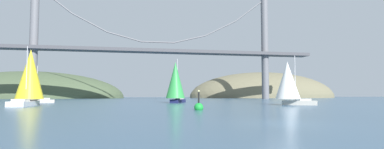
{
  "coord_description": "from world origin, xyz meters",
  "views": [
    {
      "loc": [
        -9.57,
        -18.58,
        1.91
      ],
      "look_at": [
        0.0,
        29.44,
        5.05
      ],
      "focal_mm": 28.64,
      "sensor_mm": 36.0,
      "label": 1
    }
  ],
  "objects_px": {
    "sailboat_white_mainsail": "(288,82)",
    "sailboat_green_sail": "(176,82)",
    "channel_buoy": "(199,107)",
    "sailboat_yellow_sail": "(30,77)",
    "sailboat_scarlet_sail": "(31,84)"
  },
  "relations": [
    {
      "from": "sailboat_scarlet_sail",
      "to": "sailboat_yellow_sail",
      "type": "bearing_deg",
      "value": -74.09
    },
    {
      "from": "sailboat_green_sail",
      "to": "channel_buoy",
      "type": "relative_size",
      "value": 3.73
    },
    {
      "from": "sailboat_scarlet_sail",
      "to": "sailboat_white_mainsail",
      "type": "height_order",
      "value": "sailboat_white_mainsail"
    },
    {
      "from": "sailboat_green_sail",
      "to": "channel_buoy",
      "type": "height_order",
      "value": "sailboat_green_sail"
    },
    {
      "from": "sailboat_scarlet_sail",
      "to": "sailboat_yellow_sail",
      "type": "xyz_separation_m",
      "value": [
        4.58,
        -16.05,
        0.85
      ]
    },
    {
      "from": "sailboat_yellow_sail",
      "to": "sailboat_green_sail",
      "type": "bearing_deg",
      "value": 22.29
    },
    {
      "from": "sailboat_yellow_sail",
      "to": "channel_buoy",
      "type": "height_order",
      "value": "sailboat_yellow_sail"
    },
    {
      "from": "sailboat_white_mainsail",
      "to": "sailboat_green_sail",
      "type": "height_order",
      "value": "sailboat_green_sail"
    },
    {
      "from": "sailboat_scarlet_sail",
      "to": "sailboat_yellow_sail",
      "type": "height_order",
      "value": "sailboat_yellow_sail"
    },
    {
      "from": "channel_buoy",
      "to": "sailboat_green_sail",
      "type": "bearing_deg",
      "value": 86.95
    },
    {
      "from": "sailboat_white_mainsail",
      "to": "channel_buoy",
      "type": "bearing_deg",
      "value": -144.52
    },
    {
      "from": "sailboat_yellow_sail",
      "to": "channel_buoy",
      "type": "xyz_separation_m",
      "value": [
        24.77,
        -19.99,
        -4.49
      ]
    },
    {
      "from": "sailboat_scarlet_sail",
      "to": "channel_buoy",
      "type": "distance_m",
      "value": 46.62
    },
    {
      "from": "sailboat_yellow_sail",
      "to": "channel_buoy",
      "type": "bearing_deg",
      "value": -38.9
    },
    {
      "from": "sailboat_green_sail",
      "to": "sailboat_white_mainsail",
      "type": "bearing_deg",
      "value": -44.17
    }
  ]
}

